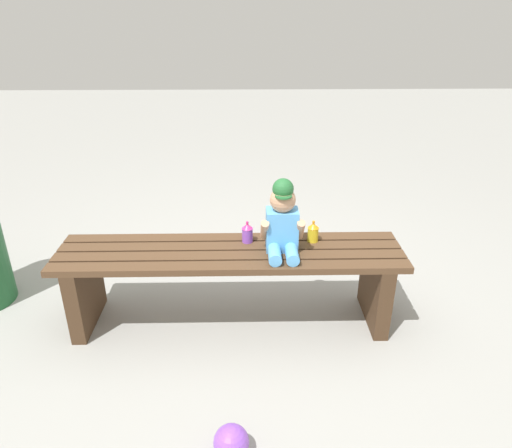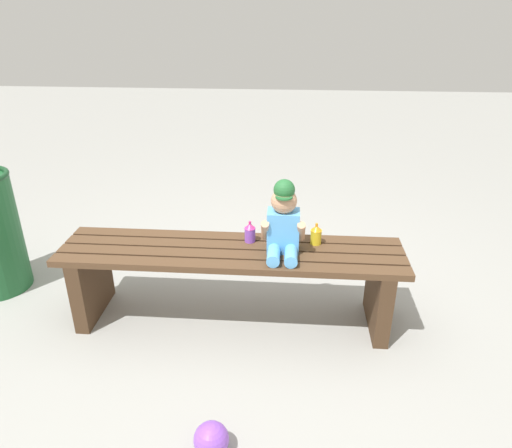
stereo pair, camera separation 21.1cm
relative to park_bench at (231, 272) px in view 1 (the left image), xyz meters
name	(u,v)px [view 1 (the left image)]	position (x,y,z in m)	size (l,w,h in m)	color
ground_plane	(232,319)	(0.00, 0.00, -0.32)	(16.00, 16.00, 0.00)	#999993
park_bench	(231,272)	(0.00, 0.00, 0.00)	(1.88, 0.42, 0.46)	#513823
child_figure	(282,221)	(0.28, -0.01, 0.32)	(0.23, 0.27, 0.40)	#59A5E5
sippy_cup_left	(247,232)	(0.10, 0.10, 0.20)	(0.06, 0.06, 0.12)	#8C4CCC
sippy_cup_right	(313,232)	(0.46, 0.10, 0.20)	(0.06, 0.06, 0.12)	yellow
toy_ball	(231,442)	(0.02, -0.91, -0.25)	(0.15, 0.15, 0.15)	#8C4CCC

